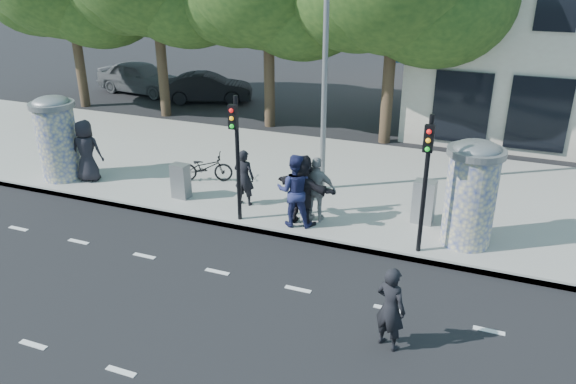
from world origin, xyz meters
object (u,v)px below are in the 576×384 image
at_px(street_lamp, 325,32).
at_px(bicycle, 205,167).
at_px(traffic_pole_near, 236,147).
at_px(cabinet_right, 424,202).
at_px(traffic_pole_far, 426,171).
at_px(ped_a, 86,151).
at_px(cabinet_left, 181,181).
at_px(car_left, 141,77).
at_px(ad_column_right, 471,191).
at_px(man_road, 391,308).
at_px(car_mid, 208,88).
at_px(ad_column_left, 57,136).
at_px(ped_b, 244,178).
at_px(ped_e, 317,190).
at_px(ped_f, 303,190).
at_px(ped_c, 295,190).

xyz_separation_m(street_lamp, bicycle, (-3.61, -0.70, -4.19)).
relative_size(traffic_pole_near, cabinet_right, 2.90).
relative_size(traffic_pole_far, ped_a, 1.74).
relative_size(cabinet_left, car_left, 0.21).
xyz_separation_m(traffic_pole_far, street_lamp, (-3.40, 2.84, 2.56)).
bearing_deg(traffic_pole_far, car_left, 143.63).
xyz_separation_m(traffic_pole_far, bicycle, (-7.01, 2.14, -1.63)).
distance_m(ad_column_right, man_road, 4.62).
xyz_separation_m(man_road, car_mid, (-12.16, 15.14, -0.14)).
relative_size(cabinet_left, car_mid, 0.24).
bearing_deg(car_mid, traffic_pole_far, -155.52).
distance_m(ad_column_left, car_mid, 10.94).
height_order(ped_b, bicycle, ped_b).
relative_size(ped_a, ped_b, 1.19).
relative_size(traffic_pole_far, ped_b, 2.08).
distance_m(man_road, car_mid, 19.42).
distance_m(ped_e, ped_f, 0.42).
bearing_deg(street_lamp, ad_column_left, -165.06).
bearing_deg(ad_column_left, traffic_pole_near, -6.11).
distance_m(traffic_pole_far, ped_e, 3.17).
bearing_deg(ad_column_right, ad_column_left, -179.08).
distance_m(traffic_pole_near, cabinet_right, 5.14).
height_order(traffic_pole_near, ped_f, traffic_pole_near).
xyz_separation_m(ad_column_right, traffic_pole_far, (-1.00, -0.91, 0.69)).
relative_size(ped_e, cabinet_left, 1.74).
distance_m(ped_e, car_mid, 14.29).
height_order(ped_a, car_left, ped_a).
bearing_deg(cabinet_left, traffic_pole_far, -2.57).
bearing_deg(traffic_pole_far, ped_f, 172.33).
height_order(traffic_pole_far, ped_b, traffic_pole_far).
distance_m(traffic_pole_far, ped_b, 5.34).
xyz_separation_m(ad_column_right, car_mid, (-13.13, 10.68, -0.84)).
distance_m(man_road, cabinet_left, 8.27).
height_order(ped_e, ped_f, ped_f).
bearing_deg(traffic_pole_near, ad_column_left, 173.89).
xyz_separation_m(ad_column_left, ad_column_right, (12.40, 0.20, 0.00)).
bearing_deg(car_mid, ped_c, -163.82).
distance_m(ad_column_right, cabinet_left, 8.08).
distance_m(ped_b, man_road, 6.85).
bearing_deg(ped_f, cabinet_left, 10.31).
xyz_separation_m(ped_e, cabinet_right, (2.68, 0.95, -0.31)).
bearing_deg(car_mid, car_left, 62.64).
xyz_separation_m(ad_column_right, ped_b, (-6.09, 0.08, -0.57)).
bearing_deg(ped_e, car_mid, -52.72).
xyz_separation_m(ad_column_right, cabinet_right, (-1.17, 0.77, -0.80)).
xyz_separation_m(cabinet_left, car_left, (-9.25, 11.25, 0.16)).
bearing_deg(bicycle, street_lamp, -100.09).
distance_m(traffic_pole_far, cabinet_right, 2.25).
height_order(ad_column_right, traffic_pole_far, traffic_pole_far).
distance_m(street_lamp, ped_a, 8.19).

